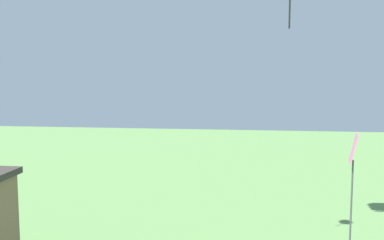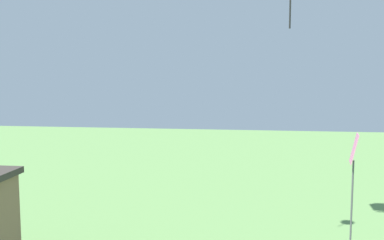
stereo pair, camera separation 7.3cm
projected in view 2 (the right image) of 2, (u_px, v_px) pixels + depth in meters
The scene contains 1 object.
kite_pink_diamond at pixel (353, 174), 11.61m from camera, with size 0.28×0.61×3.49m.
Camera 2 is at (1.48, -3.09, 8.15)m, focal length 40.00 mm.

